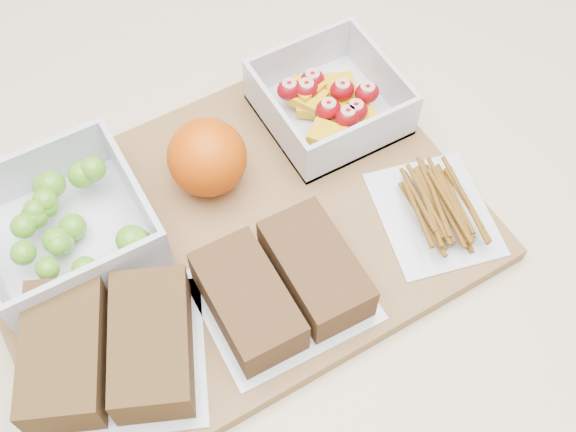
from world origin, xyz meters
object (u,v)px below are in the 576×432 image
object	(u,v)px
fruit_container	(329,102)
sandwich_bag_left	(109,349)
orange	(207,158)
pretzel_bag	(436,207)
grape_container	(67,226)
cutting_board	(234,233)
sandwich_bag_center	(282,285)

from	to	relation	value
fruit_container	sandwich_bag_left	distance (m)	0.31
fruit_container	orange	bearing A→B (deg)	-174.64
fruit_container	pretzel_bag	world-z (taller)	fruit_container
sandwich_bag_left	grape_container	bearing A→B (deg)	84.56
cutting_board	grape_container	xyz separation A→B (m)	(-0.13, 0.06, 0.03)
sandwich_bag_left	sandwich_bag_center	world-z (taller)	sandwich_bag_left
orange	pretzel_bag	distance (m)	0.21
fruit_container	cutting_board	bearing A→B (deg)	-153.65
cutting_board	sandwich_bag_left	world-z (taller)	sandwich_bag_left
cutting_board	orange	world-z (taller)	orange
cutting_board	sandwich_bag_left	distance (m)	0.15
grape_container	pretzel_bag	world-z (taller)	grape_container
sandwich_bag_center	pretzel_bag	world-z (taller)	sandwich_bag_center
cutting_board	fruit_container	world-z (taller)	fruit_container
fruit_container	orange	size ratio (longest dim) A/B	1.72
sandwich_bag_left	fruit_container	bearing A→B (deg)	25.15
orange	pretzel_bag	bearing A→B (deg)	-39.87
grape_container	sandwich_bag_left	world-z (taller)	grape_container
grape_container	fruit_container	world-z (taller)	grape_container
cutting_board	sandwich_bag_center	distance (m)	0.08
cutting_board	orange	xyz separation A→B (m)	(0.01, 0.06, 0.04)
cutting_board	orange	distance (m)	0.07
fruit_container	orange	distance (m)	0.14
grape_container	orange	size ratio (longest dim) A/B	1.93
grape_container	pretzel_bag	size ratio (longest dim) A/B	1.02
sandwich_bag_center	pretzel_bag	size ratio (longest dim) A/B	1.02
cutting_board	sandwich_bag_center	size ratio (longest dim) A/B	3.04
orange	grape_container	bearing A→B (deg)	179.25
cutting_board	sandwich_bag_center	bearing A→B (deg)	-87.12
orange	sandwich_bag_left	distance (m)	0.19
grape_container	sandwich_bag_left	xyz separation A→B (m)	(-0.01, -0.12, -0.00)
orange	sandwich_bag_center	distance (m)	0.14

